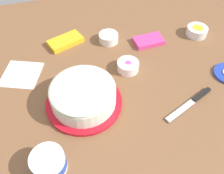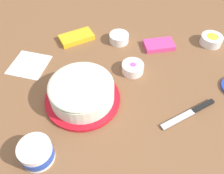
# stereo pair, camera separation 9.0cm
# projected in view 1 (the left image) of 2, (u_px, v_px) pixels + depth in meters

# --- Properties ---
(ground_plane) EXTENTS (1.54, 1.54, 0.00)m
(ground_plane) POSITION_uv_depth(u_px,v_px,m) (126.00, 87.00, 0.94)
(ground_plane) COLOR brown
(frosted_cake) EXTENTS (0.28, 0.28, 0.10)m
(frosted_cake) POSITION_uv_depth(u_px,v_px,m) (83.00, 95.00, 0.86)
(frosted_cake) COLOR red
(frosted_cake) RESTS_ON ground_plane
(frosting_tub) EXTENTS (0.10, 0.10, 0.07)m
(frosting_tub) POSITION_uv_depth(u_px,v_px,m) (49.00, 163.00, 0.71)
(frosting_tub) COLOR white
(frosting_tub) RESTS_ON ground_plane
(spreading_knife) EXTENTS (0.23, 0.10, 0.01)m
(spreading_knife) POSITION_uv_depth(u_px,v_px,m) (193.00, 101.00, 0.89)
(spreading_knife) COLOR silver
(spreading_knife) RESTS_ON ground_plane
(sprinkle_bowl_orange) EXTENTS (0.09, 0.09, 0.04)m
(sprinkle_bowl_orange) POSITION_uv_depth(u_px,v_px,m) (109.00, 38.00, 1.11)
(sprinkle_bowl_orange) COLOR white
(sprinkle_bowl_orange) RESTS_ON ground_plane
(sprinkle_bowl_yellow) EXTENTS (0.10, 0.10, 0.04)m
(sprinkle_bowl_yellow) POSITION_uv_depth(u_px,v_px,m) (197.00, 31.00, 1.14)
(sprinkle_bowl_yellow) COLOR white
(sprinkle_bowl_yellow) RESTS_ON ground_plane
(sprinkle_bowl_rainbow) EXTENTS (0.09, 0.09, 0.04)m
(sprinkle_bowl_rainbow) POSITION_uv_depth(u_px,v_px,m) (128.00, 66.00, 0.99)
(sprinkle_bowl_rainbow) COLOR white
(sprinkle_bowl_rainbow) RESTS_ON ground_plane
(candy_box_lower) EXTENTS (0.14, 0.09, 0.02)m
(candy_box_lower) POSITION_uv_depth(u_px,v_px,m) (149.00, 41.00, 1.11)
(candy_box_lower) COLOR #E53D8E
(candy_box_lower) RESTS_ON ground_plane
(candy_box_upper) EXTENTS (0.17, 0.13, 0.02)m
(candy_box_upper) POSITION_uv_depth(u_px,v_px,m) (66.00, 41.00, 1.11)
(candy_box_upper) COLOR yellow
(candy_box_upper) RESTS_ON ground_plane
(paper_napkin) EXTENTS (0.20, 0.20, 0.01)m
(paper_napkin) POSITION_uv_depth(u_px,v_px,m) (21.00, 74.00, 0.99)
(paper_napkin) COLOR white
(paper_napkin) RESTS_ON ground_plane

